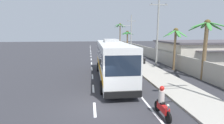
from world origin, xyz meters
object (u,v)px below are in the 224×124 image
motorcycle_beside_bus (162,104)px  palm_third (175,38)px  utility_pole_far (131,34)px  coach_bus_foreground (112,59)px  pedestrian_near_kerb (137,54)px  palm_second (127,37)px  utility_pole_mid (158,30)px  palm_nearest (120,30)px  roadside_building (207,52)px  palm_fourth (206,38)px

motorcycle_beside_bus → palm_third: (6.34, 10.93, 3.18)m
utility_pole_far → coach_bus_foreground: bearing=-108.8°
pedestrian_near_kerb → palm_second: palm_second is taller
utility_pole_mid → palm_second: utility_pole_mid is taller
palm_nearest → roadside_building: size_ratio=0.52×
pedestrian_near_kerb → roadside_building: bearing=-134.4°
motorcycle_beside_bus → palm_third: size_ratio=0.38×
palm_fourth → pedestrian_near_kerb: bearing=103.8°
coach_bus_foreground → motorcycle_beside_bus: (1.69, -7.90, -1.33)m
motorcycle_beside_bus → roadside_building: (13.67, 15.05, 0.99)m
palm_fourth → roadside_building: 11.18m
palm_second → roadside_building: palm_second is taller
utility_pole_mid → palm_nearest: utility_pole_mid is taller
utility_pole_mid → roadside_building: 9.25m
coach_bus_foreground → palm_second: palm_second is taller
palm_nearest → roadside_building: 24.69m
palm_second → utility_pole_mid: bearing=-89.4°
utility_pole_mid → palm_fourth: utility_pole_mid is taller
coach_bus_foreground → palm_fourth: size_ratio=2.08×
coach_bus_foreground → palm_nearest: bearing=78.4°
motorcycle_beside_bus → utility_pole_mid: 15.01m
palm_second → roadside_building: 18.10m
motorcycle_beside_bus → pedestrian_near_kerb: 19.18m
palm_second → palm_fourth: size_ratio=0.87×
palm_nearest → palm_fourth: (2.53, -31.26, -1.18)m
roadside_building → coach_bus_foreground: bearing=-155.0°
utility_pole_far → palm_third: bearing=-83.8°
palm_third → palm_nearest: bearing=94.1°
coach_bus_foreground → utility_pole_mid: 9.25m
palm_nearest → palm_third: (1.91, -26.75, -1.32)m
pedestrian_near_kerb → utility_pole_mid: size_ratio=0.20×
roadside_building → pedestrian_near_kerb: bearing=159.1°
palm_third → palm_fourth: bearing=-82.2°
utility_pole_mid → utility_pole_far: size_ratio=1.14×
coach_bus_foreground → roadside_building: bearing=25.0°
motorcycle_beside_bus → palm_third: bearing=59.9°
palm_third → palm_fourth: size_ratio=0.89×
pedestrian_near_kerb → palm_third: bearing=173.6°
utility_pole_far → palm_third: 15.70m
utility_pole_mid → palm_fourth: (1.83, -7.07, -0.85)m
palm_fourth → palm_second: bearing=94.7°
utility_pole_mid → coach_bus_foreground: bearing=-140.7°
motorcycle_beside_bus → roadside_building: bearing=47.8°
palm_nearest → roadside_building: palm_nearest is taller
pedestrian_near_kerb → palm_nearest: size_ratio=0.26×
utility_pole_mid → palm_second: size_ratio=1.84×
pedestrian_near_kerb → utility_pole_far: utility_pole_far is taller
coach_bus_foreground → utility_pole_far: size_ratio=1.47×
palm_second → motorcycle_beside_bus: bearing=-99.1°
coach_bus_foreground → palm_second: 23.89m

